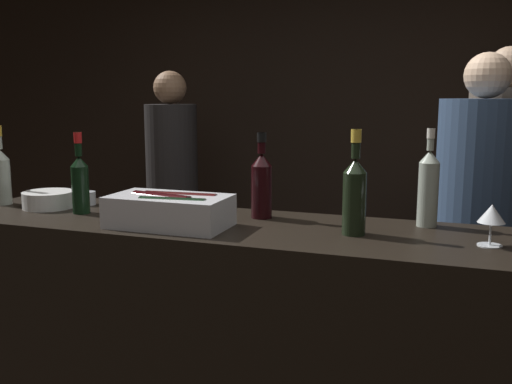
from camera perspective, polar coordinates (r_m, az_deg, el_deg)
wall_back_chalkboard at (r=4.01m, az=9.62°, el=7.05°), size 6.40×0.06×2.80m
bar_counter at (r=2.28m, az=-0.25°, el=-16.93°), size 2.49×0.58×1.10m
ice_bin_with_bottles at (r=2.09m, az=-8.61°, el=-1.72°), size 0.43×0.24×0.12m
bowl_white at (r=2.58m, az=-20.05°, el=-0.67°), size 0.21×0.21×0.07m
wine_glass at (r=1.94m, az=22.50°, el=-2.18°), size 0.09×0.09×0.13m
candle_votive at (r=2.59m, az=-16.52°, el=-0.59°), size 0.07×0.07×0.06m
rose_wine_bottle at (r=2.72m, az=-24.13°, el=1.68°), size 0.08×0.08×0.34m
red_wine_bottle_burgundy at (r=2.40m, az=-17.19°, el=1.06°), size 0.07×0.07×0.33m
white_wine_bottle at (r=2.15m, az=16.85°, el=0.56°), size 0.07×0.07×0.36m
red_wine_bottle_black_foil at (r=2.20m, az=0.56°, el=0.93°), size 0.08×0.08×0.33m
champagne_bottle at (r=1.96m, az=9.83°, el=-0.05°), size 0.08×0.08×0.36m
person_in_hoodie at (r=2.91m, az=21.32°, el=-2.81°), size 0.41×0.41×1.77m
person_blond_tee at (r=3.34m, az=23.18°, el=-0.68°), size 0.38×0.38×1.82m
person_grey_polo at (r=3.76m, az=-8.35°, el=0.32°), size 0.33×0.33×1.73m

